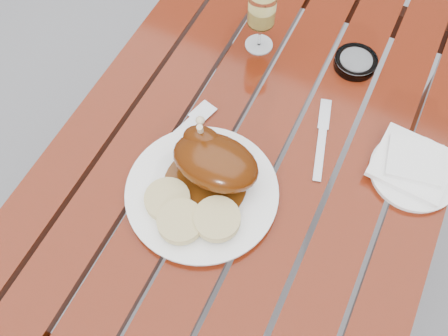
{
  "coord_description": "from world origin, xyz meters",
  "views": [
    {
      "loc": [
        0.18,
        -0.56,
        1.65
      ],
      "look_at": [
        -0.03,
        -0.12,
        0.78
      ],
      "focal_mm": 40.0,
      "sensor_mm": 36.0,
      "label": 1
    }
  ],
  "objects_px": {
    "dinner_plate": "(202,193)",
    "wine_glass": "(261,21)",
    "table": "(252,210)",
    "ashtray": "(355,62)",
    "side_plate": "(413,173)"
  },
  "relations": [
    {
      "from": "dinner_plate",
      "to": "ashtray",
      "type": "xyz_separation_m",
      "value": [
        0.17,
        0.45,
        0.0
      ]
    },
    {
      "from": "table",
      "to": "dinner_plate",
      "type": "relative_size",
      "value": 3.93
    },
    {
      "from": "dinner_plate",
      "to": "table",
      "type": "bearing_deg",
      "value": 73.72
    },
    {
      "from": "dinner_plate",
      "to": "wine_glass",
      "type": "height_order",
      "value": "wine_glass"
    },
    {
      "from": "table",
      "to": "dinner_plate",
      "type": "distance_m",
      "value": 0.43
    },
    {
      "from": "side_plate",
      "to": "ashtray",
      "type": "height_order",
      "value": "ashtray"
    },
    {
      "from": "dinner_plate",
      "to": "side_plate",
      "type": "distance_m",
      "value": 0.43
    },
    {
      "from": "dinner_plate",
      "to": "ashtray",
      "type": "relative_size",
      "value": 3.09
    },
    {
      "from": "table",
      "to": "ashtray",
      "type": "distance_m",
      "value": 0.49
    },
    {
      "from": "wine_glass",
      "to": "side_plate",
      "type": "xyz_separation_m",
      "value": [
        0.43,
        -0.19,
        -0.07
      ]
    },
    {
      "from": "dinner_plate",
      "to": "side_plate",
      "type": "xyz_separation_m",
      "value": [
        0.37,
        0.23,
        -0.0
      ]
    },
    {
      "from": "table",
      "to": "ashtray",
      "type": "bearing_deg",
      "value": 67.01
    },
    {
      "from": "table",
      "to": "dinner_plate",
      "type": "xyz_separation_m",
      "value": [
        -0.05,
        -0.18,
        0.38
      ]
    },
    {
      "from": "wine_glass",
      "to": "side_plate",
      "type": "height_order",
      "value": "wine_glass"
    },
    {
      "from": "ashtray",
      "to": "side_plate",
      "type": "bearing_deg",
      "value": -48.48
    }
  ]
}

